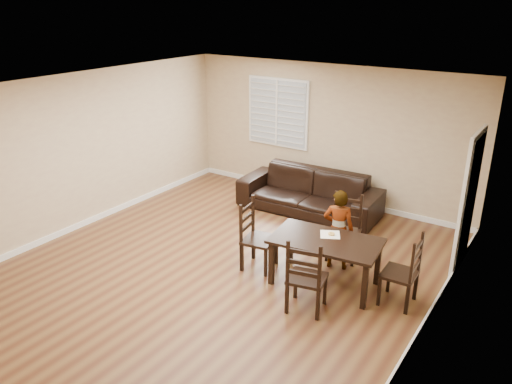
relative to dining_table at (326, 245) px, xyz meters
The scene contains 11 objects.
ground 1.70m from the dining_table, 160.08° to the right, with size 7.00×7.00×0.00m, color brown.
room 1.91m from the dining_table, 166.03° to the right, with size 6.04×7.04×2.72m.
dining_table is the anchor object (origin of this frame).
chair_near 0.98m from the dining_table, 97.14° to the left, with size 0.54×0.51×1.04m.
chair_far 0.83m from the dining_table, 82.44° to the right, with size 0.56×0.54×1.05m.
chair_left 1.17m from the dining_table, behind, with size 0.52×0.55×1.07m.
chair_right 1.17m from the dining_table, ahead, with size 0.44×0.47×1.02m.
child 0.55m from the dining_table, 96.64° to the left, with size 0.46×0.30×1.25m, color gray.
napkin 0.19m from the dining_table, 96.64° to the left, with size 0.27×0.27×0.00m, color silver.
donut 0.20m from the dining_table, 90.30° to the left, with size 0.10×0.10×0.04m.
sofa 2.63m from the dining_table, 122.95° to the left, with size 2.67×1.05×0.78m, color black.
Camera 1 is at (4.13, -5.16, 3.84)m, focal length 35.00 mm.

